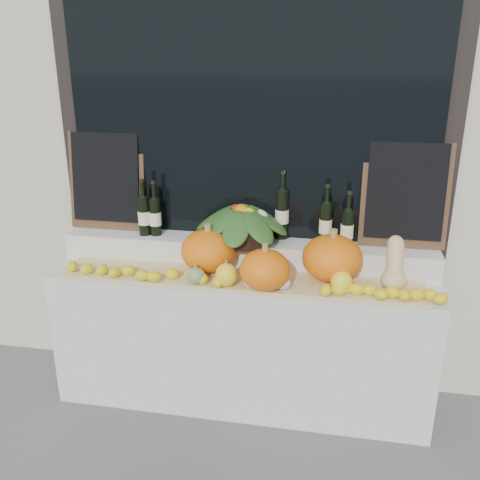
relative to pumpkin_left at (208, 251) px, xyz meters
name	(u,v)px	position (x,y,z in m)	size (l,w,h in m)	color
storefront_facade	(263,31)	(0.19, 0.77, 1.22)	(7.00, 0.94, 4.50)	beige
display_sill	(242,337)	(0.19, 0.05, -0.59)	(2.30, 0.55, 0.88)	silver
rear_tier	(247,252)	(0.19, 0.20, -0.07)	(2.30, 0.25, 0.16)	silver
straw_bedding	(238,280)	(0.19, -0.08, -0.14)	(2.10, 0.32, 0.03)	tan
pumpkin_left	(208,251)	(0.00, 0.00, 0.00)	(0.33, 0.33, 0.25)	orange
pumpkin_right	(332,258)	(0.72, 0.00, 0.01)	(0.34, 0.34, 0.26)	orange
pumpkin_center	(265,270)	(0.36, -0.19, -0.01)	(0.28, 0.28, 0.23)	orange
butternut_squash	(394,268)	(1.06, -0.06, 0.00)	(0.14, 0.21, 0.29)	#DFB783
decorative_gourds	(261,279)	(0.34, -0.19, -0.07)	(0.92, 0.16, 0.16)	#2B5E1C
lemon_heap	(235,281)	(0.19, -0.19, -0.09)	(2.20, 0.16, 0.06)	yellow
produce_bowl	(241,222)	(0.16, 0.18, 0.12)	(0.61, 0.61, 0.24)	black
wine_bottle_far_left	(144,215)	(-0.45, 0.17, 0.14)	(0.08, 0.08, 0.36)	black
wine_bottle_near_left	(155,216)	(-0.38, 0.19, 0.13)	(0.08, 0.08, 0.35)	black
wine_bottle_tall	(282,214)	(0.40, 0.27, 0.17)	(0.08, 0.08, 0.42)	black
wine_bottle_near_right	(326,223)	(0.67, 0.20, 0.14)	(0.08, 0.08, 0.37)	black
wine_bottle_far_right	(347,228)	(0.80, 0.17, 0.13)	(0.08, 0.08, 0.34)	black
chalkboard_left	(106,180)	(-0.73, 0.26, 0.33)	(0.50, 0.11, 0.62)	#4C331E
chalkboard_right	(406,194)	(1.11, 0.26, 0.33)	(0.50, 0.11, 0.62)	#4C331E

